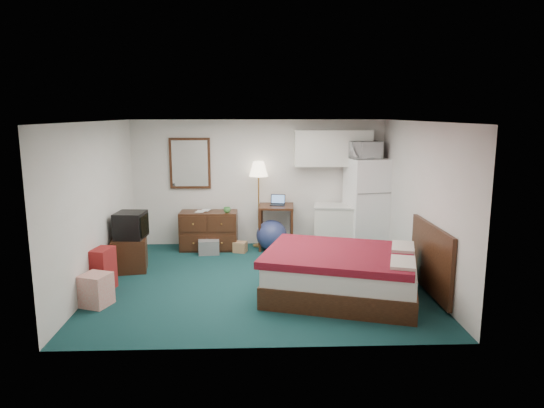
{
  "coord_description": "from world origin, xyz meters",
  "views": [
    {
      "loc": [
        -0.08,
        -7.35,
        2.62
      ],
      "look_at": [
        0.19,
        0.09,
        1.22
      ],
      "focal_mm": 32.0,
      "sensor_mm": 36.0,
      "label": 1
    }
  ],
  "objects_px": {
    "fridge": "(366,204)",
    "kitchen_counter": "(334,227)",
    "dresser": "(209,230)",
    "tv_stand": "(130,254)",
    "floor_lamp": "(259,204)",
    "desk": "(276,226)",
    "bed": "(342,274)",
    "suitcase": "(103,269)"
  },
  "relations": [
    {
      "from": "desk",
      "to": "suitcase",
      "type": "bearing_deg",
      "value": -135.83
    },
    {
      "from": "kitchen_counter",
      "to": "suitcase",
      "type": "relative_size",
      "value": 1.27
    },
    {
      "from": "dresser",
      "to": "fridge",
      "type": "height_order",
      "value": "fridge"
    },
    {
      "from": "kitchen_counter",
      "to": "fridge",
      "type": "height_order",
      "value": "fridge"
    },
    {
      "from": "kitchen_counter",
      "to": "fridge",
      "type": "bearing_deg",
      "value": 7.19
    },
    {
      "from": "dresser",
      "to": "suitcase",
      "type": "relative_size",
      "value": 1.7
    },
    {
      "from": "desk",
      "to": "suitcase",
      "type": "height_order",
      "value": "desk"
    },
    {
      "from": "kitchen_counter",
      "to": "suitcase",
      "type": "xyz_separation_m",
      "value": [
        -3.84,
        -2.25,
        -0.09
      ]
    },
    {
      "from": "fridge",
      "to": "tv_stand",
      "type": "height_order",
      "value": "fridge"
    },
    {
      "from": "bed",
      "to": "tv_stand",
      "type": "xyz_separation_m",
      "value": [
        -3.38,
        1.34,
        -0.05
      ]
    },
    {
      "from": "kitchen_counter",
      "to": "suitcase",
      "type": "distance_m",
      "value": 4.45
    },
    {
      "from": "dresser",
      "to": "tv_stand",
      "type": "height_order",
      "value": "dresser"
    },
    {
      "from": "tv_stand",
      "to": "kitchen_counter",
      "type": "bearing_deg",
      "value": 9.88
    },
    {
      "from": "fridge",
      "to": "bed",
      "type": "distance_m",
      "value": 2.81
    },
    {
      "from": "desk",
      "to": "bed",
      "type": "xyz_separation_m",
      "value": [
        0.83,
        -2.64,
        -0.09
      ]
    },
    {
      "from": "fridge",
      "to": "tv_stand",
      "type": "xyz_separation_m",
      "value": [
        -4.31,
        -1.25,
        -0.6
      ]
    },
    {
      "from": "floor_lamp",
      "to": "kitchen_counter",
      "type": "xyz_separation_m",
      "value": [
        1.48,
        -0.14,
        -0.44
      ]
    },
    {
      "from": "bed",
      "to": "suitcase",
      "type": "distance_m",
      "value": 3.55
    },
    {
      "from": "kitchen_counter",
      "to": "bed",
      "type": "xyz_separation_m",
      "value": [
        -0.31,
        -2.62,
        -0.08
      ]
    },
    {
      "from": "floor_lamp",
      "to": "suitcase",
      "type": "xyz_separation_m",
      "value": [
        -2.35,
        -2.39,
        -0.53
      ]
    },
    {
      "from": "kitchen_counter",
      "to": "dresser",
      "type": "bearing_deg",
      "value": -168.86
    },
    {
      "from": "floor_lamp",
      "to": "fridge",
      "type": "relative_size",
      "value": 0.96
    },
    {
      "from": "dresser",
      "to": "floor_lamp",
      "type": "xyz_separation_m",
      "value": [
        0.98,
        0.19,
        0.47
      ]
    },
    {
      "from": "floor_lamp",
      "to": "dresser",
      "type": "bearing_deg",
      "value": -168.92
    },
    {
      "from": "bed",
      "to": "suitcase",
      "type": "relative_size",
      "value": 3.23
    },
    {
      "from": "dresser",
      "to": "desk",
      "type": "distance_m",
      "value": 1.32
    },
    {
      "from": "dresser",
      "to": "floor_lamp",
      "type": "distance_m",
      "value": 1.1
    },
    {
      "from": "desk",
      "to": "tv_stand",
      "type": "relative_size",
      "value": 1.4
    },
    {
      "from": "dresser",
      "to": "kitchen_counter",
      "type": "xyz_separation_m",
      "value": [
        2.46,
        0.05,
        0.04
      ]
    },
    {
      "from": "desk",
      "to": "kitchen_counter",
      "type": "height_order",
      "value": "desk"
    },
    {
      "from": "fridge",
      "to": "kitchen_counter",
      "type": "bearing_deg",
      "value": 166.99
    },
    {
      "from": "desk",
      "to": "kitchen_counter",
      "type": "relative_size",
      "value": 1.03
    },
    {
      "from": "tv_stand",
      "to": "dresser",
      "type": "bearing_deg",
      "value": 35.8
    },
    {
      "from": "dresser",
      "to": "suitcase",
      "type": "bearing_deg",
      "value": -121.07
    },
    {
      "from": "desk",
      "to": "suitcase",
      "type": "relative_size",
      "value": 1.32
    },
    {
      "from": "tv_stand",
      "to": "suitcase",
      "type": "relative_size",
      "value": 0.94
    },
    {
      "from": "dresser",
      "to": "desk",
      "type": "relative_size",
      "value": 1.29
    },
    {
      "from": "suitcase",
      "to": "floor_lamp",
      "type": "bearing_deg",
      "value": 57.33
    },
    {
      "from": "bed",
      "to": "tv_stand",
      "type": "bearing_deg",
      "value": 175.43
    },
    {
      "from": "desk",
      "to": "floor_lamp",
      "type": "bearing_deg",
      "value": 164.74
    },
    {
      "from": "dresser",
      "to": "fridge",
      "type": "bearing_deg",
      "value": 1.44
    },
    {
      "from": "kitchen_counter",
      "to": "fridge",
      "type": "distance_m",
      "value": 0.78
    }
  ]
}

